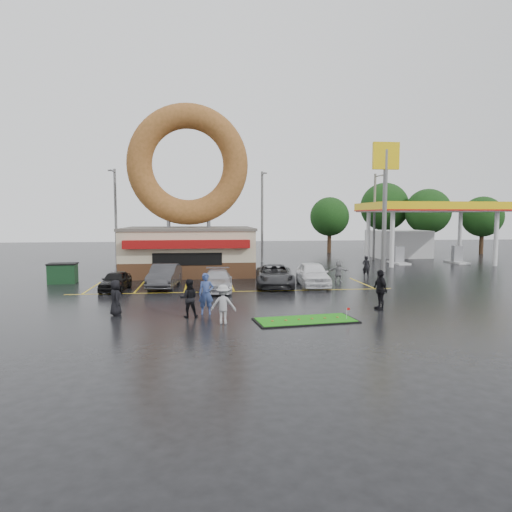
{
  "coord_description": "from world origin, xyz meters",
  "views": [
    {
      "loc": [
        -1.83,
        -24.17,
        4.6
      ],
      "look_at": [
        1.32,
        3.08,
        2.2
      ],
      "focal_mm": 32.0,
      "sensor_mm": 36.0,
      "label": 1
    }
  ],
  "objects": [
    {
      "name": "car_white",
      "position": [
        5.31,
        5.03,
        0.79
      ],
      "size": [
        2.18,
        4.76,
        1.58
      ],
      "primitive_type": "imported",
      "rotation": [
        0.0,
        0.0,
        -0.07
      ],
      "color": "white",
      "rests_on": "ground"
    },
    {
      "name": "tree_far_c",
      "position": [
        22.0,
        34.0,
        5.84
      ],
      "size": [
        6.3,
        6.3,
        9.0
      ],
      "color": "#332114",
      "rests_on": "ground"
    },
    {
      "name": "dumpster",
      "position": [
        -11.47,
        8.25,
        0.65
      ],
      "size": [
        1.86,
        1.29,
        1.3
      ],
      "primitive_type": "cube",
      "rotation": [
        0.0,
        0.0,
        0.05
      ],
      "color": "#163A1E",
      "rests_on": "ground"
    },
    {
      "name": "donut_shop",
      "position": [
        -3.0,
        12.97,
        4.46
      ],
      "size": [
        10.2,
        8.7,
        13.5
      ],
      "color": "#472B19",
      "rests_on": "ground"
    },
    {
      "name": "person_walker_far",
      "position": [
        10.38,
        8.9,
        0.8
      ],
      "size": [
        0.7,
        0.62,
        1.6
      ],
      "primitive_type": "imported",
      "rotation": [
        0.0,
        0.0,
        2.64
      ],
      "color": "black",
      "rests_on": "ground"
    },
    {
      "name": "shell_sign",
      "position": [
        13.0,
        12.0,
        7.38
      ],
      "size": [
        2.2,
        0.36,
        10.6
      ],
      "color": "slate",
      "rests_on": "ground"
    },
    {
      "name": "streetlight_right",
      "position": [
        16.0,
        21.92,
        4.78
      ],
      "size": [
        0.4,
        2.21,
        9.0
      ],
      "color": "slate",
      "rests_on": "ground"
    },
    {
      "name": "tree_far_d",
      "position": [
        14.0,
        32.0,
        4.53
      ],
      "size": [
        4.9,
        4.9,
        7.0
      ],
      "color": "#332114",
      "rests_on": "ground"
    },
    {
      "name": "gas_station",
      "position": [
        20.0,
        20.94,
        3.7
      ],
      "size": [
        12.3,
        13.65,
        5.9
      ],
      "color": "silver",
      "rests_on": "ground"
    },
    {
      "name": "streetlight_mid",
      "position": [
        4.0,
        20.92,
        4.78
      ],
      "size": [
        0.4,
        2.21,
        9.0
      ],
      "color": "slate",
      "rests_on": "ground"
    },
    {
      "name": "person_blue",
      "position": [
        -1.73,
        -2.89,
        0.97
      ],
      "size": [
        0.72,
        0.48,
        1.94
      ],
      "primitive_type": "imported",
      "rotation": [
        0.0,
        0.0,
        -0.01
      ],
      "color": "navy",
      "rests_on": "ground"
    },
    {
      "name": "person_hoodie",
      "position": [
        -1.01,
        -4.9,
        0.84
      ],
      "size": [
        1.18,
        0.81,
        1.68
      ],
      "primitive_type": "imported",
      "rotation": [
        0.0,
        0.0,
        2.96
      ],
      "color": "#9D9C9F",
      "rests_on": "ground"
    },
    {
      "name": "tree_far_a",
      "position": [
        26.0,
        30.0,
        5.18
      ],
      "size": [
        5.6,
        5.6,
        8.0
      ],
      "color": "#332114",
      "rests_on": "ground"
    },
    {
      "name": "ground",
      "position": [
        0.0,
        0.0,
        0.0
      ],
      "size": [
        120.0,
        120.0,
        0.0
      ],
      "primitive_type": "plane",
      "color": "black",
      "rests_on": "ground"
    },
    {
      "name": "person_blackjkt",
      "position": [
        -2.52,
        -3.42,
        0.87
      ],
      "size": [
        0.87,
        0.69,
        1.75
      ],
      "primitive_type": "imported",
      "rotation": [
        0.0,
        0.0,
        3.18
      ],
      "color": "black",
      "rests_on": "ground"
    },
    {
      "name": "putting_green",
      "position": [
        2.61,
        -4.81,
        0.04
      ],
      "size": [
        4.65,
        2.47,
        0.56
      ],
      "color": "black",
      "rests_on": "ground"
    },
    {
      "name": "car_silver",
      "position": [
        -1.01,
        3.82,
        0.65
      ],
      "size": [
        2.04,
        4.56,
        1.3
      ],
      "primitive_type": "imported",
      "rotation": [
        0.0,
        0.0,
        -0.05
      ],
      "color": "#ACACB1",
      "rests_on": "ground"
    },
    {
      "name": "person_walker_near",
      "position": [
        7.54,
        6.61,
        0.76
      ],
      "size": [
        1.44,
        1.1,
        1.52
      ],
      "primitive_type": "imported",
      "rotation": [
        0.0,
        0.0,
        2.62
      ],
      "color": "gray",
      "rests_on": "ground"
    },
    {
      "name": "car_dgrey",
      "position": [
        -4.36,
        5.53,
        0.75
      ],
      "size": [
        2.07,
        4.71,
        1.51
      ],
      "primitive_type": "imported",
      "rotation": [
        0.0,
        0.0,
        -0.11
      ],
      "color": "#313033",
      "rests_on": "ground"
    },
    {
      "name": "tree_far_b",
      "position": [
        32.0,
        28.0,
        4.53
      ],
      "size": [
        4.9,
        4.9,
        7.0
      ],
      "color": "#332114",
      "rests_on": "ground"
    },
    {
      "name": "car_black",
      "position": [
        -7.26,
        4.59,
        0.61
      ],
      "size": [
        1.69,
        3.69,
        1.23
      ],
      "primitive_type": "imported",
      "rotation": [
        0.0,
        0.0,
        -0.07
      ],
      "color": "black",
      "rests_on": "ground"
    },
    {
      "name": "car_grey",
      "position": [
        2.77,
        5.06,
        0.72
      ],
      "size": [
        2.91,
        5.39,
        1.44
      ],
      "primitive_type": "imported",
      "rotation": [
        0.0,
        0.0,
        -0.1
      ],
      "color": "#2E2D30",
      "rests_on": "ground"
    },
    {
      "name": "streetlight_left",
      "position": [
        -10.0,
        19.92,
        4.78
      ],
      "size": [
        0.4,
        2.21,
        9.0
      ],
      "color": "slate",
      "rests_on": "ground"
    },
    {
      "name": "person_bystander",
      "position": [
        -5.9,
        -2.73,
        0.83
      ],
      "size": [
        0.76,
        0.94,
        1.66
      ],
      "primitive_type": "imported",
      "rotation": [
        0.0,
        0.0,
        1.89
      ],
      "color": "black",
      "rests_on": "ground"
    },
    {
      "name": "person_cameraman",
      "position": [
        6.81,
        -2.79,
        0.99
      ],
      "size": [
        0.64,
        1.21,
        1.97
      ],
      "primitive_type": "imported",
      "rotation": [
        0.0,
        0.0,
        -1.43
      ],
      "color": "black",
      "rests_on": "ground"
    }
  ]
}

